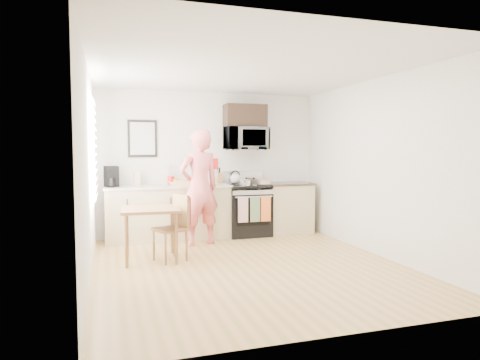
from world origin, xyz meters
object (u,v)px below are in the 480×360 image
object	(u,v)px
person	(199,187)
chair	(178,218)
range	(247,211)
dining_table	(150,214)
microwave	(246,139)
cake	(265,182)

from	to	relation	value
person	chair	xyz separation A→B (m)	(-0.48, -0.85, -0.35)
range	dining_table	bearing A→B (deg)	-144.90
range	dining_table	distance (m)	2.28
range	chair	world-z (taller)	range
chair	microwave	bearing A→B (deg)	22.57
person	cake	distance (m)	1.33
microwave	person	distance (m)	1.44
dining_table	chair	xyz separation A→B (m)	(0.38, -0.07, -0.06)
microwave	chair	world-z (taller)	microwave
microwave	dining_table	world-z (taller)	microwave
dining_table	person	bearing A→B (deg)	42.25
person	chair	distance (m)	1.04
range	person	bearing A→B (deg)	-152.26
range	dining_table	world-z (taller)	range
microwave	dining_table	xyz separation A→B (m)	(-1.86, -1.41, -1.10)
range	cake	bearing A→B (deg)	-29.70
dining_table	range	bearing A→B (deg)	35.10
person	cake	size ratio (longest dim) A/B	6.67
person	dining_table	xyz separation A→B (m)	(-0.86, -0.78, -0.29)
cake	microwave	bearing A→B (deg)	136.55
chair	person	bearing A→B (deg)	37.93
range	microwave	world-z (taller)	microwave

